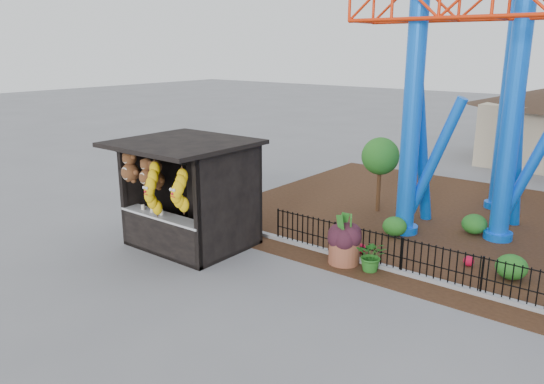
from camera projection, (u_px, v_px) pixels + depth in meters
The scene contains 9 objects.
ground at pixel (242, 284), 13.06m from camera, with size 120.00×120.00×0.00m, color slate.
mulch_bed at pixel (505, 232), 16.72m from camera, with size 18.00×12.00×0.02m, color #331E11.
curb at pixel (447, 284), 12.93m from camera, with size 18.00×0.18×0.12m, color gray.
prize_booth at pixel (183, 196), 15.11m from camera, with size 3.50×3.40×3.12m.
picket_fence at pixel (486, 277), 12.27m from camera, with size 12.20×0.06×1.00m, color black, non-canonical shape.
terracotta_planter at pixel (344, 252), 14.25m from camera, with size 0.84×0.84×0.66m, color brown.
planter_foliage at pixel (345, 229), 14.08m from camera, with size 0.70×0.70×0.64m, color black.
potted_plant at pixel (372, 255), 13.73m from camera, with size 0.79×0.68×0.88m, color #265318.
landscaping at pixel (500, 250), 14.45m from camera, with size 7.84×4.23×0.62m.
Camera 1 is at (8.00, -8.95, 5.67)m, focal length 35.00 mm.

